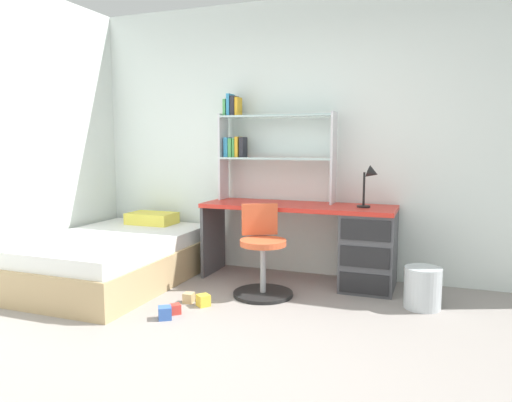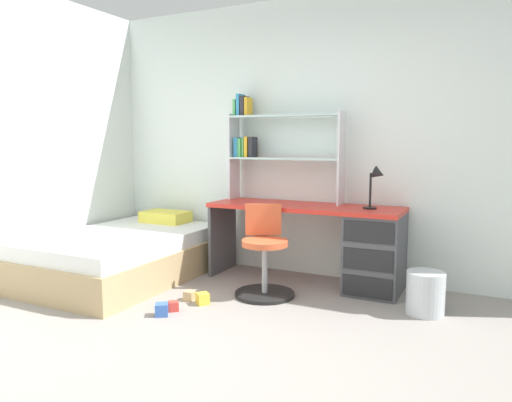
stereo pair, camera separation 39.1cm
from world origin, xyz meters
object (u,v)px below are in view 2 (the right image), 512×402
Objects in this scene: bookshelf_hutch at (272,141)px; toy_block_red_1 at (173,306)px; desk at (354,244)px; desk_lamp at (377,181)px; bed_platform at (124,255)px; toy_block_blue_0 at (162,310)px; swivel_chair at (264,260)px; toy_block_natural_2 at (190,296)px; toy_block_yellow_3 at (203,299)px; waste_bin at (425,293)px.

bookshelf_hutch reaches higher than toy_block_red_1.
desk reaches higher than toy_block_red_1.
bookshelf_hutch is 1.16m from desk_lamp.
bed_platform is 19.64× the size of toy_block_blue_0.
swivel_chair reaches higher than desk.
toy_block_red_1 is at bearing -83.58° from toy_block_natural_2.
bed_platform is 1.03m from toy_block_natural_2.
swivel_chair is 0.42× the size of bed_platform.
toy_block_yellow_3 is at bearing -127.47° from swivel_chair.
desk_lamp is (0.19, -0.02, 0.58)m from desk.
bed_platform is 25.01× the size of toy_block_red_1.
desk_lamp is at bearing 14.89° from bed_platform.
toy_block_natural_2 is (-0.50, -0.42, -0.27)m from swivel_chair.
waste_bin is 4.11× the size of toy_block_natural_2.
desk_lamp is at bearing -7.05° from desk.
bookshelf_hutch is 2.03m from waste_bin.
desk is 1.43m from toy_block_yellow_3.
bookshelf_hutch reaches higher than toy_block_blue_0.
bed_platform is (-1.46, -0.13, -0.08)m from swivel_chair.
waste_bin is (1.56, -0.55, -1.17)m from bookshelf_hutch.
toy_block_natural_2 is at bearing -141.00° from desk.
waste_bin is at bearing 24.51° from toy_block_red_1.
desk_lamp is 1.02m from waste_bin.
toy_block_red_1 is 0.27m from toy_block_yellow_3.
bed_platform is at bearing -174.79° from waste_bin.
toy_block_yellow_3 is (-1.67, -0.58, -0.12)m from waste_bin.
swivel_chair is at bearing -174.62° from waste_bin.
desk_lamp is 4.09× the size of toy_block_yellow_3.
toy_block_red_1 is at bearing -116.92° from toy_block_yellow_3.
swivel_chair is at bearing 55.88° from toy_block_red_1.
toy_block_red_1 is 0.80× the size of toy_block_yellow_3.
toy_block_yellow_3 is (0.15, -0.03, 0.01)m from toy_block_natural_2.
toy_block_yellow_3 is (0.12, 0.24, 0.01)m from toy_block_red_1.
toy_block_natural_2 is at bearing -145.94° from desk_lamp.
toy_block_natural_2 is 0.87× the size of toy_block_yellow_3.
toy_block_blue_0 is at bearing -135.56° from desk_lamp.
toy_block_red_1 is (0.02, 0.13, -0.01)m from toy_block_blue_0.
swivel_chair is 8.19× the size of toy_block_blue_0.
swivel_chair is at bearing -141.98° from desk.
waste_bin reaches higher than toy_block_yellow_3.
desk_lamp is 1.79m from toy_block_yellow_3.
toy_block_yellow_3 is (-0.35, -0.45, -0.26)m from swivel_chair.
toy_block_red_1 is at bearing -138.11° from desk_lamp.
bed_platform is at bearing -165.11° from desk_lamp.
bookshelf_hutch reaches higher than swivel_chair.
toy_block_blue_0 is at bearing -97.82° from toy_block_red_1.
toy_block_red_1 is (1.00, -0.56, -0.19)m from bed_platform.
bed_platform is at bearing -174.94° from swivel_chair.
swivel_chair reaches higher than waste_bin.
toy_block_blue_0 reaches higher than toy_block_yellow_3.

